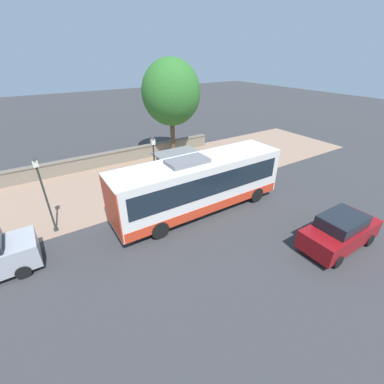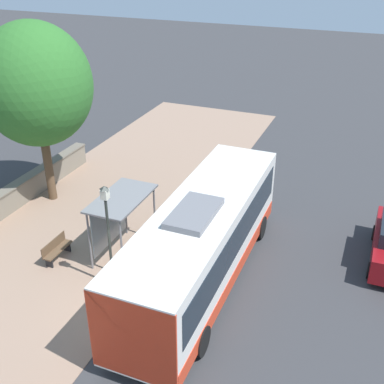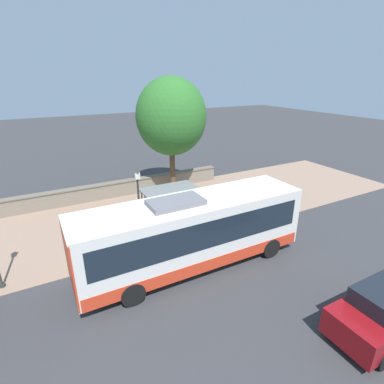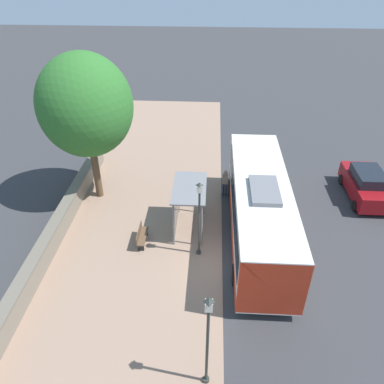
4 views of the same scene
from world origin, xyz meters
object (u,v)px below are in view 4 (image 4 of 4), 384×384
object	(u,v)px
bus	(260,208)
parked_car_far_lane	(365,184)
shade_tree	(85,106)
bus_shelter	(186,195)
bench	(141,236)
pedestrian	(225,181)
street_lamp_near	(199,214)
street_lamp_far	(208,336)

from	to	relation	value
bus	parked_car_far_lane	distance (m)	7.91
shade_tree	bus_shelter	bearing A→B (deg)	-27.00
bench	parked_car_far_lane	world-z (taller)	parked_car_far_lane
pedestrian	shade_tree	size ratio (longest dim) A/B	0.20
bus_shelter	bus	bearing A→B (deg)	-7.48
shade_tree	street_lamp_near	bearing A→B (deg)	-37.39
pedestrian	parked_car_far_lane	bearing A→B (deg)	1.53
pedestrian	parked_car_far_lane	world-z (taller)	parked_car_far_lane
street_lamp_near	shade_tree	bearing A→B (deg)	142.61
pedestrian	bench	world-z (taller)	pedestrian
bus	street_lamp_near	bearing A→B (deg)	-153.47
bus	pedestrian	xyz separation A→B (m)	(-1.64, 3.81, -0.82)
bus	street_lamp_far	bearing A→B (deg)	-107.01
bus	shade_tree	size ratio (longest dim) A/B	1.26
bus	bus_shelter	size ratio (longest dim) A/B	3.51
bus	parked_car_far_lane	world-z (taller)	bus
bench	parked_car_far_lane	xyz separation A→B (m)	(12.68, 4.90, 0.44)
pedestrian	street_lamp_far	bearing A→B (deg)	-93.89
street_lamp_far	shade_tree	size ratio (longest dim) A/B	0.51
bus	street_lamp_far	size ratio (longest dim) A/B	2.46
bus	bus_shelter	xyz separation A→B (m)	(-3.72, 0.49, 0.34)
pedestrian	bus	bearing A→B (deg)	-66.68
bench	street_lamp_near	size ratio (longest dim) A/B	0.35
shade_tree	pedestrian	bearing A→B (deg)	3.86
bus_shelter	parked_car_far_lane	xyz separation A→B (m)	(10.47, 3.54, -1.28)
street_lamp_near	shade_tree	size ratio (longest dim) A/B	0.49
bus_shelter	parked_car_far_lane	distance (m)	11.12
bus_shelter	parked_car_far_lane	bearing A→B (deg)	18.71
bench	street_lamp_far	bearing A→B (deg)	-63.85
bench	pedestrian	bearing A→B (deg)	47.39
bus	street_lamp_near	xyz separation A→B (m)	(-2.98, -1.49, 0.66)
pedestrian	street_lamp_near	size ratio (longest dim) A/B	0.41
street_lamp_near	street_lamp_far	size ratio (longest dim) A/B	0.96
bus_shelter	street_lamp_far	bearing A→B (deg)	-81.42
bench	street_lamp_far	distance (m)	8.21
shade_tree	parked_car_far_lane	size ratio (longest dim) A/B	1.94
parked_car_far_lane	bench	bearing A→B (deg)	-158.89
bus	bench	world-z (taller)	bus
pedestrian	street_lamp_near	bearing A→B (deg)	-104.15
street_lamp_near	parked_car_far_lane	bearing A→B (deg)	29.59
pedestrian	shade_tree	distance (m)	8.95
street_lamp_near	street_lamp_far	xyz separation A→B (m)	(0.53, -6.50, 0.09)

